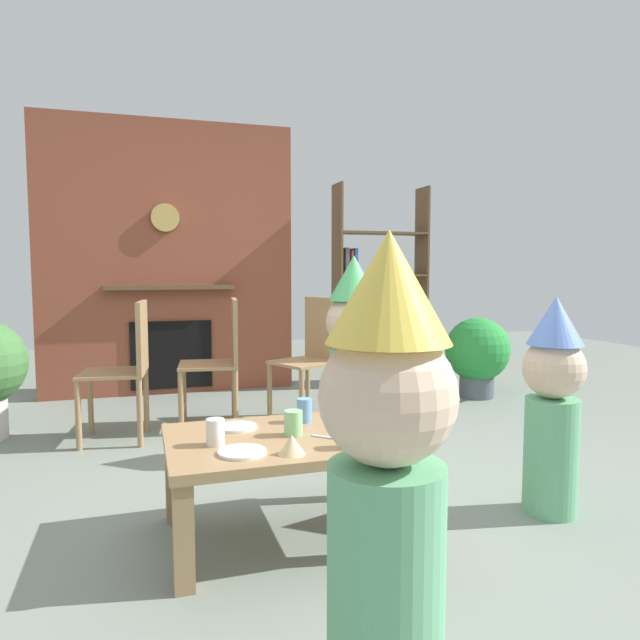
# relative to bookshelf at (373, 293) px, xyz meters

# --- Properties ---
(ground_plane) EXTENTS (12.00, 12.00, 0.00)m
(ground_plane) POSITION_rel_bookshelf_xyz_m (-1.31, -2.40, -0.88)
(ground_plane) COLOR gray
(brick_fireplace_feature) EXTENTS (2.20, 0.28, 2.40)m
(brick_fireplace_feature) POSITION_rel_bookshelf_xyz_m (-1.88, 0.20, 0.32)
(brick_fireplace_feature) COLOR brown
(brick_fireplace_feature) RESTS_ON ground_plane
(bookshelf) EXTENTS (0.90, 0.28, 1.90)m
(bookshelf) POSITION_rel_bookshelf_xyz_m (0.00, 0.00, 0.00)
(bookshelf) COLOR brown
(bookshelf) RESTS_ON ground_plane
(coffee_table) EXTENTS (0.90, 0.68, 0.42)m
(coffee_table) POSITION_rel_bookshelf_xyz_m (-1.61, -2.86, -0.52)
(coffee_table) COLOR #9E7A51
(coffee_table) RESTS_ON ground_plane
(paper_cup_near_left) EXTENTS (0.07, 0.07, 0.11)m
(paper_cup_near_left) POSITION_rel_bookshelf_xyz_m (-1.45, -2.67, -0.40)
(paper_cup_near_left) COLOR #669EE0
(paper_cup_near_left) RESTS_ON coffee_table
(paper_cup_near_right) EXTENTS (0.08, 0.08, 0.10)m
(paper_cup_near_right) POSITION_rel_bookshelf_xyz_m (-1.55, -2.86, -0.40)
(paper_cup_near_right) COLOR #8CD18C
(paper_cup_near_right) RESTS_ON coffee_table
(paper_cup_center) EXTENTS (0.07, 0.07, 0.10)m
(paper_cup_center) POSITION_rel_bookshelf_xyz_m (-1.87, -2.90, -0.40)
(paper_cup_center) COLOR silver
(paper_cup_center) RESTS_ON coffee_table
(paper_cup_far_left) EXTENTS (0.07, 0.07, 0.09)m
(paper_cup_far_left) POSITION_rel_bookshelf_xyz_m (-1.38, -3.09, -0.41)
(paper_cup_far_left) COLOR #F2CC4C
(paper_cup_far_left) RESTS_ON coffee_table
(paper_plate_front) EXTENTS (0.18, 0.18, 0.01)m
(paper_plate_front) POSITION_rel_bookshelf_xyz_m (-1.79, -3.03, -0.45)
(paper_plate_front) COLOR white
(paper_plate_front) RESTS_ON coffee_table
(paper_plate_rear) EXTENTS (0.17, 0.17, 0.01)m
(paper_plate_rear) POSITION_rel_bookshelf_xyz_m (-1.75, -2.69, -0.45)
(paper_plate_rear) COLOR white
(paper_plate_rear) RESTS_ON coffee_table
(birthday_cake_slice) EXTENTS (0.10, 0.10, 0.07)m
(birthday_cake_slice) POSITION_rel_bookshelf_xyz_m (-1.62, -3.09, -0.42)
(birthday_cake_slice) COLOR #EAC68C
(birthday_cake_slice) RESTS_ON coffee_table
(table_fork) EXTENTS (0.12, 0.11, 0.01)m
(table_fork) POSITION_rel_bookshelf_xyz_m (-1.42, -2.95, -0.45)
(table_fork) COLOR silver
(table_fork) RESTS_ON coffee_table
(child_with_cone_hat) EXTENTS (0.33, 0.33, 1.19)m
(child_with_cone_hat) POSITION_rel_bookshelf_xyz_m (-1.59, -3.87, -0.25)
(child_with_cone_hat) COLOR #66B27F
(child_with_cone_hat) RESTS_ON ground_plane
(child_in_pink) EXTENTS (0.27, 0.27, 0.99)m
(child_in_pink) POSITION_rel_bookshelf_xyz_m (-0.39, -2.99, -0.36)
(child_in_pink) COLOR #66B27F
(child_in_pink) RESTS_ON ground_plane
(child_by_the_chairs) EXTENTS (0.33, 0.33, 1.18)m
(child_by_the_chairs) POSITION_rel_bookshelf_xyz_m (-0.94, -1.96, -0.25)
(child_by_the_chairs) COLOR #66B27F
(child_by_the_chairs) RESTS_ON ground_plane
(dining_chair_left) EXTENTS (0.44, 0.44, 0.90)m
(dining_chair_left) POSITION_rel_bookshelf_xyz_m (-2.22, -1.24, -0.37)
(dining_chair_left) COLOR #9E7A51
(dining_chair_left) RESTS_ON ground_plane
(dining_chair_middle) EXTENTS (0.45, 0.45, 0.90)m
(dining_chair_middle) POSITION_rel_bookshelf_xyz_m (-1.60, -1.09, -0.37)
(dining_chair_middle) COLOR #9E7A51
(dining_chair_middle) RESTS_ON ground_plane
(dining_chair_right) EXTENTS (0.53, 0.53, 0.90)m
(dining_chair_right) POSITION_rel_bookshelf_xyz_m (-0.94, -1.15, -0.37)
(dining_chair_right) COLOR #9E7A51
(dining_chair_right) RESTS_ON ground_plane
(potted_plant_tall) EXTENTS (0.55, 0.55, 0.69)m
(potted_plant_tall) POSITION_rel_bookshelf_xyz_m (0.63, -0.82, -0.49)
(potted_plant_tall) COLOR #4C5660
(potted_plant_tall) RESTS_ON ground_plane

